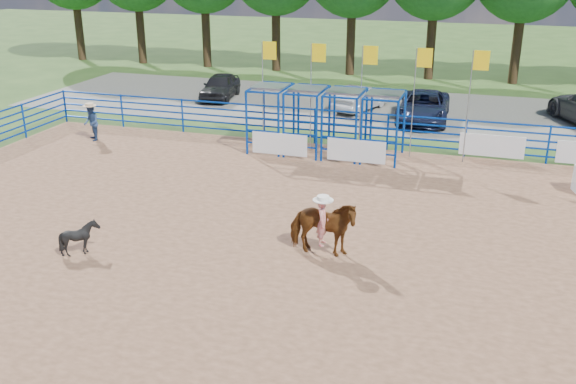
% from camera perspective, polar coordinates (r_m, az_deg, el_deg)
% --- Properties ---
extents(ground, '(120.00, 120.00, 0.00)m').
position_cam_1_polar(ground, '(16.95, 3.31, -5.74)').
color(ground, '#3D5C24').
rests_on(ground, ground).
extents(arena_dirt, '(30.00, 20.00, 0.02)m').
position_cam_1_polar(arena_dirt, '(16.95, 3.31, -5.71)').
color(arena_dirt, '#8E6447').
rests_on(arena_dirt, ground).
extents(gravel_strip, '(40.00, 10.00, 0.01)m').
position_cam_1_polar(gravel_strip, '(32.83, 10.73, 7.09)').
color(gravel_strip, slate).
rests_on(gravel_strip, ground).
extents(horse_and_rider, '(1.86, 0.87, 2.28)m').
position_cam_1_polar(horse_and_rider, '(16.65, 3.09, -2.93)').
color(horse_and_rider, brown).
rests_on(horse_and_rider, arena_dirt).
extents(calf, '(0.88, 0.80, 0.93)m').
position_cam_1_polar(calf, '(17.69, -18.01, -3.87)').
color(calf, black).
rests_on(calf, arena_dirt).
extents(spectator_cowboy, '(0.92, 0.93, 1.57)m').
position_cam_1_polar(spectator_cowboy, '(28.15, -17.10, 5.98)').
color(spectator_cowboy, navy).
rests_on(spectator_cowboy, arena_dirt).
extents(car_a, '(2.07, 4.04, 1.32)m').
position_cam_1_polar(car_a, '(35.12, -6.04, 9.33)').
color(car_a, black).
rests_on(car_a, gravel_strip).
extents(car_b, '(2.44, 3.94, 1.22)m').
position_cam_1_polar(car_b, '(32.56, 6.49, 8.33)').
color(car_b, '#95979D').
rests_on(car_b, gravel_strip).
extents(car_c, '(2.44, 4.98, 1.36)m').
position_cam_1_polar(car_c, '(30.80, 11.95, 7.43)').
color(car_c, black).
rests_on(car_c, gravel_strip).
extents(perimeter_fence, '(30.10, 20.10, 1.50)m').
position_cam_1_polar(perimeter_fence, '(16.63, 3.36, -3.42)').
color(perimeter_fence, '#083BAF').
rests_on(perimeter_fence, ground).
extents(chute_assembly, '(19.32, 2.41, 4.20)m').
position_cam_1_polar(chute_assembly, '(25.02, 4.16, 6.13)').
color(chute_assembly, '#083BAF').
rests_on(chute_assembly, ground).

